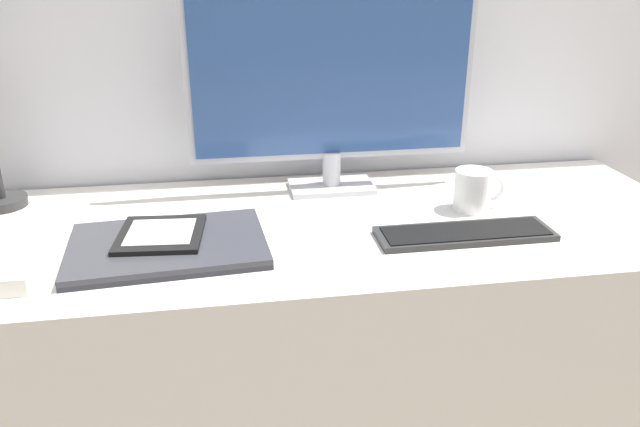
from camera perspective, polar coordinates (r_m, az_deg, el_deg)
name	(u,v)px	position (r m, az deg, el deg)	size (l,w,h in m)	color
desk	(330,372)	(1.43, 0.90, -14.33)	(1.50, 0.58, 0.73)	silver
monitor	(332,83)	(1.35, 1.11, 11.82)	(0.62, 0.11, 0.44)	#B7B7BC
keyboard	(465,234)	(1.20, 13.10, -1.79)	(0.33, 0.10, 0.01)	#282828
laptop	(168,246)	(1.15, -13.72, -2.87)	(0.36, 0.26, 0.02)	#232328
ereader	(161,234)	(1.16, -14.36, -1.83)	(0.16, 0.17, 0.01)	black
coffee_mug	(474,190)	(1.33, 13.87, 2.09)	(0.11, 0.08, 0.09)	white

